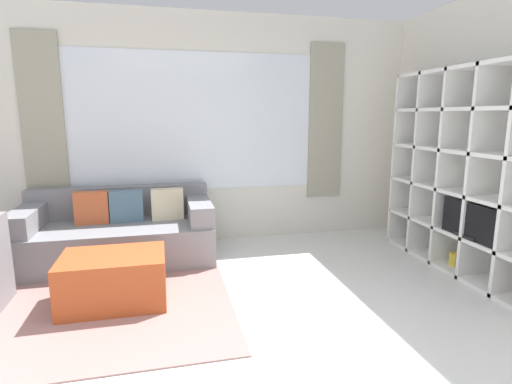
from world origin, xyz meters
The scene contains 6 objects.
wall_back centered at (0.00, 3.05, 1.36)m, with size 6.52×0.11×2.70m.
wall_right centered at (2.69, 1.51, 1.35)m, with size 0.07×4.22×2.70m, color silver.
area_rug centered at (-1.30, 1.48, 0.01)m, with size 2.85×1.98×0.01m, color gray.
shelving_unit centered at (2.50, 1.45, 0.98)m, with size 0.38×2.03×1.98m.
couch_main centered at (-0.87, 2.54, 0.29)m, with size 1.94×0.93×0.75m.
ottoman centered at (-0.81, 1.47, 0.21)m, with size 0.82×0.58×0.42m.
Camera 1 is at (-0.38, -1.77, 1.53)m, focal length 28.00 mm.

